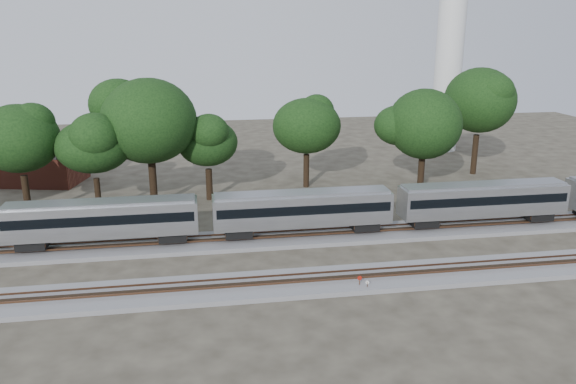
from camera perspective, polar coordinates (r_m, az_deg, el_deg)
name	(u,v)px	position (r m, az deg, el deg)	size (l,w,h in m)	color
ground	(275,266)	(48.67, -1.31, -7.55)	(160.00, 160.00, 0.00)	#383328
track_far	(267,239)	(54.09, -2.20, -4.80)	(160.00, 5.00, 0.73)	slate
track_near	(282,284)	(44.99, -0.60, -9.35)	(160.00, 5.00, 0.73)	slate
train	(396,203)	(56.04, 10.95, -1.13)	(107.38, 3.06, 4.52)	silver
switch_stand_red	(360,281)	(44.71, 7.28, -8.94)	(0.36, 0.07, 1.13)	#512D19
switch_stand_white	(367,285)	(44.49, 8.06, -9.29)	(0.29, 0.12, 0.92)	#512D19
switch_lever	(388,287)	(45.44, 10.17, -9.44)	(0.50, 0.30, 0.30)	#512D19
brick_building	(42,164)	(80.50, -23.75, 2.58)	(11.43, 9.18, 4.86)	maroon
tree_1	(19,139)	(65.02, -25.67, 4.90)	(8.75, 8.75, 12.34)	black
tree_2	(93,147)	(63.24, -19.18, 4.38)	(7.72, 7.72, 10.88)	black
tree_3	(149,121)	(64.12, -13.96, 7.02)	(10.01, 10.01, 14.12)	black
tree_4	(208,143)	(66.05, -8.18, 4.97)	(7.00, 7.00, 9.86)	black
tree_5	(307,126)	(70.68, 1.91, 6.72)	(8.03, 8.03, 11.32)	black
tree_6	(424,124)	(69.83, 13.69, 6.71)	(8.72, 8.72, 12.29)	black
tree_7	(480,100)	(81.16, 18.90, 8.80)	(10.43, 10.43, 14.70)	black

